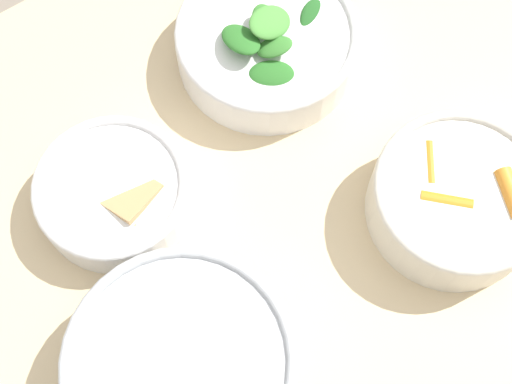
{
  "coord_description": "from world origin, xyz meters",
  "views": [
    {
      "loc": [
        0.1,
        0.17,
        1.39
      ],
      "look_at": [
        -0.05,
        -0.04,
        0.77
      ],
      "focal_mm": 50.0,
      "sensor_mm": 36.0,
      "label": 1
    }
  ],
  "objects_px": {
    "bowl_beans_hotdog": "(182,367)",
    "bowl_carrots": "(456,199)",
    "bowl_cookies": "(114,193)",
    "bowl_greens": "(267,43)"
  },
  "relations": [
    {
      "from": "bowl_beans_hotdog",
      "to": "bowl_cookies",
      "type": "distance_m",
      "value": 0.18
    },
    {
      "from": "bowl_beans_hotdog",
      "to": "bowl_cookies",
      "type": "relative_size",
      "value": 1.33
    },
    {
      "from": "bowl_greens",
      "to": "bowl_cookies",
      "type": "xyz_separation_m",
      "value": [
        0.22,
        0.05,
        -0.0
      ]
    },
    {
      "from": "bowl_carrots",
      "to": "bowl_beans_hotdog",
      "type": "bearing_deg",
      "value": -3.1
    },
    {
      "from": "bowl_beans_hotdog",
      "to": "bowl_cookies",
      "type": "xyz_separation_m",
      "value": [
        -0.03,
        -0.18,
        -0.01
      ]
    },
    {
      "from": "bowl_beans_hotdog",
      "to": "bowl_carrots",
      "type": "bearing_deg",
      "value": 176.9
    },
    {
      "from": "bowl_carrots",
      "to": "bowl_cookies",
      "type": "bearing_deg",
      "value": -36.44
    },
    {
      "from": "bowl_carrots",
      "to": "bowl_greens",
      "type": "bearing_deg",
      "value": -79.83
    },
    {
      "from": "bowl_carrots",
      "to": "bowl_greens",
      "type": "relative_size",
      "value": 0.86
    },
    {
      "from": "bowl_greens",
      "to": "bowl_carrots",
      "type": "bearing_deg",
      "value": 100.17
    }
  ]
}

